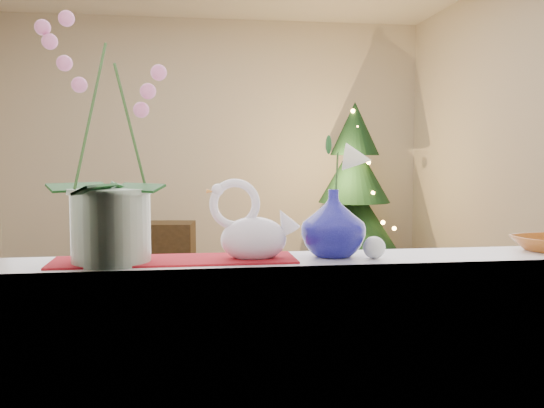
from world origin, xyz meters
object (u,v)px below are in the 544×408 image
at_px(orchid_pot, 109,139).
at_px(swan, 254,222).
at_px(blue_vase, 333,218).
at_px(paperweight, 374,247).
at_px(side_table, 151,254).
at_px(xmas_tree, 354,189).

height_order(orchid_pot, swan, orchid_pot).
bearing_deg(swan, blue_vase, 0.73).
bearing_deg(paperweight, blue_vase, 152.46).
distance_m(blue_vase, side_table, 4.16).
xyz_separation_m(paperweight, side_table, (-0.87, 4.08, -0.65)).
height_order(blue_vase, xmas_tree, xmas_tree).
distance_m(swan, xmas_tree, 4.60).
relative_size(swan, paperweight, 3.96).
xyz_separation_m(swan, blue_vase, (0.25, 0.03, 0.01)).
distance_m(swan, side_table, 4.15).
distance_m(swan, paperweight, 0.37).
bearing_deg(xmas_tree, blue_vase, -106.83).
bearing_deg(swan, side_table, 91.44).
height_order(swan, paperweight, swan).
xyz_separation_m(swan, xmas_tree, (1.55, 4.33, -0.14)).
bearing_deg(swan, orchid_pot, 173.81).
bearing_deg(orchid_pot, side_table, 91.56).
bearing_deg(paperweight, xmas_tree, 74.72).
bearing_deg(side_table, blue_vase, -71.28).
bearing_deg(orchid_pot, blue_vase, 2.24).
distance_m(orchid_pot, xmas_tree, 4.77).
relative_size(blue_vase, paperweight, 3.51).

